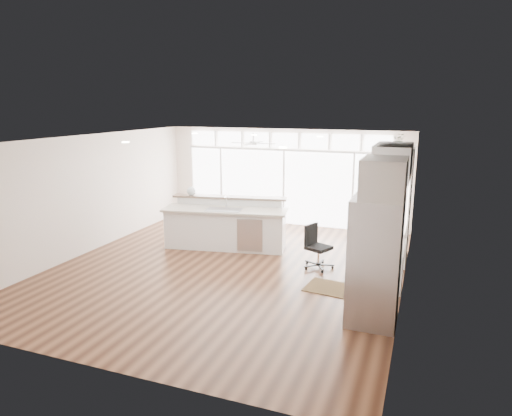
% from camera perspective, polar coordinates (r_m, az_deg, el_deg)
% --- Properties ---
extents(floor, '(7.00, 8.00, 0.02)m').
position_cam_1_polar(floor, '(9.70, -3.52, -7.57)').
color(floor, '#3F2113').
rests_on(floor, ground).
extents(ceiling, '(7.00, 8.00, 0.02)m').
position_cam_1_polar(ceiling, '(9.11, -3.75, 8.61)').
color(ceiling, white).
rests_on(ceiling, wall_back).
extents(wall_back, '(7.00, 0.04, 2.70)m').
position_cam_1_polar(wall_back, '(13.00, 3.63, 3.91)').
color(wall_back, silver).
rests_on(wall_back, floor).
extents(wall_front, '(7.00, 0.04, 2.70)m').
position_cam_1_polar(wall_front, '(6.04, -19.50, -7.51)').
color(wall_front, silver).
rests_on(wall_front, floor).
extents(wall_left, '(0.04, 8.00, 2.70)m').
position_cam_1_polar(wall_left, '(11.19, -20.22, 1.66)').
color(wall_left, silver).
rests_on(wall_left, floor).
extents(wall_right, '(0.04, 8.00, 2.70)m').
position_cam_1_polar(wall_right, '(8.53, 18.37, -1.53)').
color(wall_right, silver).
rests_on(wall_right, floor).
extents(glass_wall, '(5.80, 0.06, 2.08)m').
position_cam_1_polar(glass_wall, '(12.99, 3.53, 2.57)').
color(glass_wall, white).
rests_on(glass_wall, wall_back).
extents(transom_row, '(5.90, 0.06, 0.40)m').
position_cam_1_polar(transom_row, '(12.82, 3.61, 8.43)').
color(transom_row, white).
rests_on(transom_row, wall_back).
extents(desk_window, '(0.04, 0.85, 0.85)m').
position_cam_1_polar(desk_window, '(8.78, 18.29, 0.22)').
color(desk_window, silver).
rests_on(desk_window, wall_right).
extents(ceiling_fan, '(1.16, 1.16, 0.32)m').
position_cam_1_polar(ceiling_fan, '(11.90, -0.35, 8.59)').
color(ceiling_fan, silver).
rests_on(ceiling_fan, ceiling).
extents(recessed_lights, '(3.40, 3.00, 0.02)m').
position_cam_1_polar(recessed_lights, '(9.29, -3.24, 8.58)').
color(recessed_lights, white).
rests_on(recessed_lights, ceiling).
extents(oven_cabinet, '(0.64, 1.20, 2.50)m').
position_cam_1_polar(oven_cabinet, '(10.32, 16.97, 0.44)').
color(oven_cabinet, white).
rests_on(oven_cabinet, floor).
extents(desk_nook, '(0.72, 1.30, 0.76)m').
position_cam_1_polar(desk_nook, '(9.11, 15.69, -6.81)').
color(desk_nook, white).
rests_on(desk_nook, floor).
extents(upper_cabinets, '(0.64, 1.30, 0.64)m').
position_cam_1_polar(upper_cabinets, '(8.66, 16.75, 5.54)').
color(upper_cabinets, white).
rests_on(upper_cabinets, wall_right).
extents(refrigerator, '(0.76, 0.90, 2.00)m').
position_cam_1_polar(refrigerator, '(7.35, 14.63, -6.41)').
color(refrigerator, '#ABABAF').
rests_on(refrigerator, floor).
extents(fridge_cabinet, '(0.64, 0.90, 0.60)m').
position_cam_1_polar(fridge_cabinet, '(7.03, 15.72, 3.60)').
color(fridge_cabinet, white).
rests_on(fridge_cabinet, wall_right).
extents(framed_photos, '(0.06, 0.22, 0.80)m').
position_cam_1_polar(framed_photos, '(9.41, 18.41, 0.11)').
color(framed_photos, black).
rests_on(framed_photos, wall_right).
extents(kitchen_island, '(3.09, 1.62, 1.17)m').
position_cam_1_polar(kitchen_island, '(10.87, -3.85, -2.01)').
color(kitchen_island, white).
rests_on(kitchen_island, floor).
extents(rug, '(1.08, 0.84, 0.01)m').
position_cam_1_polar(rug, '(8.78, 9.63, -9.88)').
color(rug, '#332210').
rests_on(rug, floor).
extents(office_chair, '(0.61, 0.59, 0.91)m').
position_cam_1_polar(office_chair, '(9.63, 7.84, -4.90)').
color(office_chair, black).
rests_on(office_chair, floor).
extents(fishbowl, '(0.24, 0.24, 0.22)m').
position_cam_1_polar(fishbowl, '(11.35, -8.08, 2.12)').
color(fishbowl, silver).
rests_on(fishbowl, kitchen_island).
extents(monitor, '(0.10, 0.54, 0.45)m').
position_cam_1_polar(monitor, '(8.93, 15.41, -3.12)').
color(monitor, black).
rests_on(monitor, desk_nook).
extents(keyboard, '(0.12, 0.31, 0.02)m').
position_cam_1_polar(keyboard, '(9.01, 14.25, -4.35)').
color(keyboard, white).
rests_on(keyboard, desk_nook).
extents(potted_plant, '(0.28, 0.30, 0.21)m').
position_cam_1_polar(potted_plant, '(10.12, 17.48, 7.95)').
color(potted_plant, '#315625').
rests_on(potted_plant, oven_cabinet).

